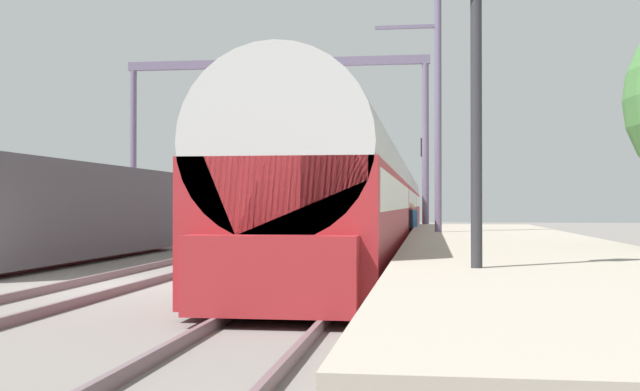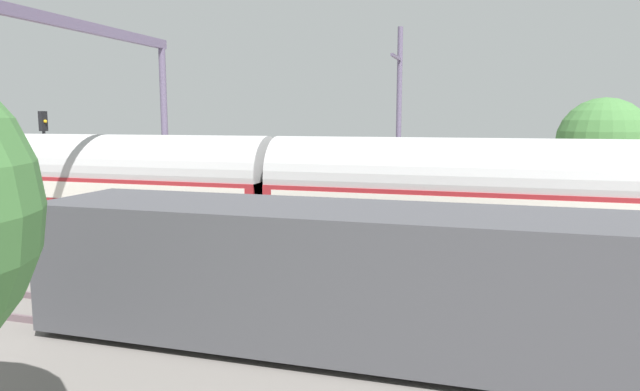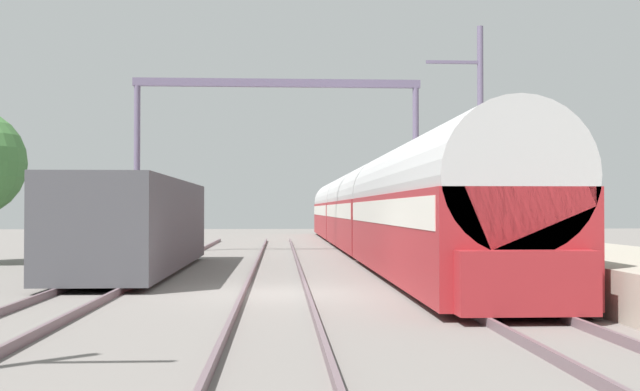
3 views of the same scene
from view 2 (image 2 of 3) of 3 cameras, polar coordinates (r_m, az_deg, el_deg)
The scene contains 9 objects.
track_east at distance 20.02m, azimuth 27.10°, elevation -6.14°, with size 1.52×60.00×0.16m.
platform at distance 23.40m, azimuth 20.68°, elevation -2.95°, with size 4.40×28.00×0.90m.
passenger_train at distance 24.90m, azimuth -22.46°, elevation 1.13°, with size 2.93×49.20×3.82m.
freight_car at distance 11.32m, azimuth 2.89°, elevation -8.27°, with size 2.80×13.00×2.70m.
person_crossing at distance 22.66m, azimuth -5.81°, elevation -1.33°, with size 0.46×0.44×1.73m.
railway_signal_far at distance 28.74m, azimuth -26.07°, elevation 4.14°, with size 0.36×0.30×4.94m.
catenary_gantry at distance 19.95m, azimuth -25.40°, elevation 10.11°, with size 12.98×0.28×7.86m.
catenary_pole_east_mid at distance 21.77m, azimuth 7.94°, elevation 6.51°, with size 1.90×0.20×8.00m.
tree_east_background at distance 27.12m, azimuth 26.73°, elevation 4.75°, with size 3.88×3.88×5.51m.
Camera 2 is at (-14.86, 3.71, 4.60)m, focal length 31.61 mm.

